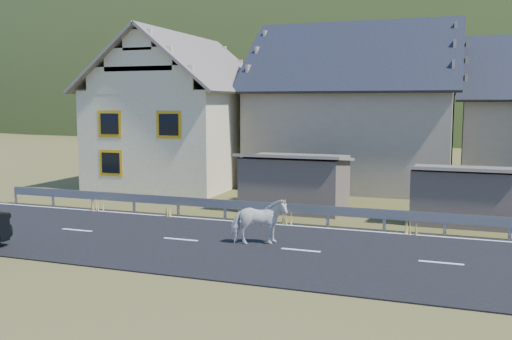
% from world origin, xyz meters
% --- Properties ---
extents(ground, '(160.00, 160.00, 0.00)m').
position_xyz_m(ground, '(0.00, 0.00, 0.00)').
color(ground, '#393D13').
rests_on(ground, ground).
extents(road, '(60.00, 7.00, 0.04)m').
position_xyz_m(road, '(0.00, 0.00, 0.02)').
color(road, black).
rests_on(road, ground).
extents(lane_markings, '(60.00, 6.60, 0.01)m').
position_xyz_m(lane_markings, '(0.00, 0.00, 0.04)').
color(lane_markings, silver).
rests_on(lane_markings, road).
extents(guardrail, '(28.10, 0.09, 0.75)m').
position_xyz_m(guardrail, '(-0.00, 3.68, 0.56)').
color(guardrail, '#93969B').
rests_on(guardrail, ground).
extents(shed_left, '(4.30, 3.30, 2.40)m').
position_xyz_m(shed_left, '(-2.00, 6.50, 1.10)').
color(shed_left, '#6A594C').
rests_on(shed_left, ground).
extents(shed_right, '(3.80, 2.90, 2.20)m').
position_xyz_m(shed_right, '(4.50, 6.00, 1.00)').
color(shed_right, '#6A594C').
rests_on(shed_right, ground).
extents(house_cream, '(7.80, 9.80, 8.30)m').
position_xyz_m(house_cream, '(-10.00, 12.00, 4.36)').
color(house_cream, beige).
rests_on(house_cream, ground).
extents(house_stone_a, '(10.80, 9.80, 8.90)m').
position_xyz_m(house_stone_a, '(-1.00, 15.00, 4.63)').
color(house_stone_a, gray).
rests_on(house_stone_a, ground).
extents(mountain, '(440.00, 280.00, 260.00)m').
position_xyz_m(mountain, '(5.00, 180.00, -20.00)').
color(mountain, '#203111').
rests_on(mountain, ground).
extents(conifer_patch, '(76.00, 50.00, 28.00)m').
position_xyz_m(conifer_patch, '(-55.00, 110.00, 6.00)').
color(conifer_patch, black).
rests_on(conifer_patch, ground).
extents(horse, '(1.40, 1.88, 1.45)m').
position_xyz_m(horse, '(-1.42, 0.28, 0.76)').
color(horse, silver).
rests_on(horse, road).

